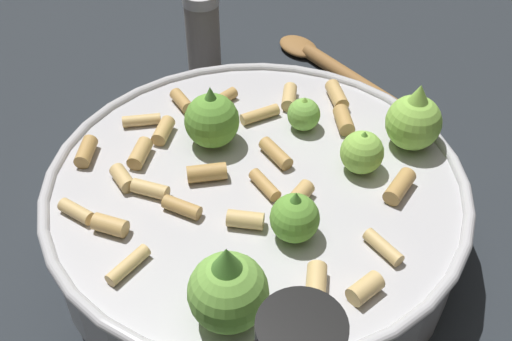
# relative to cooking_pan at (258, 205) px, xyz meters

# --- Properties ---
(ground_plane) EXTENTS (2.40, 2.40, 0.00)m
(ground_plane) POSITION_rel_cooking_pan_xyz_m (0.00, -0.00, -0.04)
(ground_plane) COLOR #23282D
(cooking_pan) EXTENTS (0.32, 0.32, 0.13)m
(cooking_pan) POSITION_rel_cooking_pan_xyz_m (0.00, 0.00, 0.00)
(cooking_pan) COLOR #B7B7BC
(cooking_pan) RESTS_ON ground
(pepper_shaker) EXTENTS (0.04, 0.04, 0.09)m
(pepper_shaker) POSITION_rel_cooking_pan_xyz_m (0.07, -0.25, 0.01)
(pepper_shaker) COLOR gray
(pepper_shaker) RESTS_ON ground
(wooden_spoon) EXTENTS (0.15, 0.18, 0.02)m
(wooden_spoon) POSITION_rel_cooking_pan_xyz_m (-0.08, -0.24, -0.03)
(wooden_spoon) COLOR olive
(wooden_spoon) RESTS_ON ground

